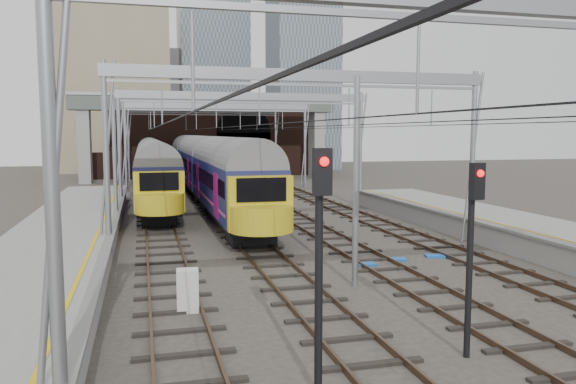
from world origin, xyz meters
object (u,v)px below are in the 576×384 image
object	(u,v)px
relay_cabinet	(188,290)
train_main	(192,159)
train_second	(151,163)
signal_near_left	(320,243)
signal_near_centre	(472,235)

from	to	relation	value
relay_cabinet	train_main	bearing A→B (deg)	89.21
train_main	relay_cabinet	distance (m)	40.55
train_second	relay_cabinet	size ratio (longest dim) A/B	37.68
signal_near_left	signal_near_centre	xyz separation A→B (m)	(3.90, 0.96, -0.20)
train_second	signal_near_centre	world-z (taller)	train_second
train_second	signal_near_left	xyz separation A→B (m)	(2.41, -43.01, 0.65)
train_main	signal_near_left	world-z (taller)	train_main
train_main	train_second	world-z (taller)	train_main
relay_cabinet	train_second	bearing A→B (deg)	94.92
train_main	relay_cabinet	size ratio (longest dim) A/B	53.79
train_main	signal_near_left	bearing A→B (deg)	-91.97
train_second	signal_near_centre	size ratio (longest dim) A/B	10.39
train_main	relay_cabinet	xyz separation A→B (m)	(-3.65, -40.34, -1.92)
signal_near_centre	relay_cabinet	size ratio (longest dim) A/B	3.63
train_second	signal_near_centre	distance (m)	42.52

